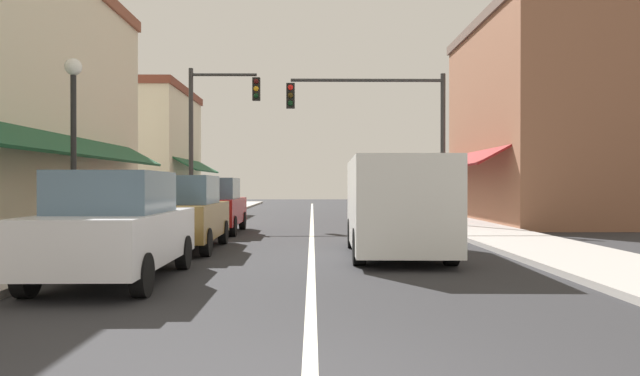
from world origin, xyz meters
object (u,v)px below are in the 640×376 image
van_in_lane (396,203)px  traffic_signal_left_corner (212,122)px  street_lamp_left_near (73,121)px  traffic_signal_mast_arm (387,121)px  parked_car_nearest_left (116,227)px  parked_car_third_left (213,206)px  parked_car_second_left (182,213)px

van_in_lane → traffic_signal_left_corner: 12.29m
street_lamp_left_near → traffic_signal_mast_arm: bearing=48.4°
parked_car_nearest_left → street_lamp_left_near: street_lamp_left_near is taller
parked_car_third_left → street_lamp_left_near: 6.96m
parked_car_nearest_left → street_lamp_left_near: 4.21m
traffic_signal_left_corner → parked_car_third_left: bearing=-80.1°
parked_car_nearest_left → traffic_signal_left_corner: bearing=92.8°
parked_car_nearest_left → parked_car_third_left: bearing=89.8°
parked_car_second_left → van_in_lane: 5.08m
street_lamp_left_near → parked_car_nearest_left: bearing=-58.3°
parked_car_nearest_left → parked_car_second_left: 4.58m
parked_car_second_left → parked_car_third_left: 4.94m
parked_car_nearest_left → parked_car_third_left: 9.53m
traffic_signal_left_corner → traffic_signal_mast_arm: bearing=-16.1°
parked_car_nearest_left → traffic_signal_mast_arm: size_ratio=0.71×
parked_car_second_left → street_lamp_left_near: street_lamp_left_near is taller
parked_car_nearest_left → street_lamp_left_near: size_ratio=0.97×
parked_car_second_left → parked_car_third_left: bearing=90.2°
parked_car_second_left → traffic_signal_left_corner: (-0.85, 9.31, 3.14)m
traffic_signal_mast_arm → traffic_signal_left_corner: bearing=163.9°
street_lamp_left_near → traffic_signal_left_corner: bearing=84.0°
traffic_signal_left_corner → street_lamp_left_near: bearing=-96.0°
parked_car_third_left → van_in_lane: bearing=-51.1°
parked_car_second_left → traffic_signal_left_corner: size_ratio=0.67×
traffic_signal_left_corner → parked_car_second_left: bearing=-84.8°
parked_car_nearest_left → traffic_signal_left_corner: size_ratio=0.67×
traffic_signal_mast_arm → traffic_signal_left_corner: 6.97m
van_in_lane → traffic_signal_mast_arm: size_ratio=0.90×
traffic_signal_mast_arm → parked_car_nearest_left: bearing=-116.2°
parked_car_third_left → traffic_signal_mast_arm: size_ratio=0.71×
traffic_signal_mast_arm → street_lamp_left_near: size_ratio=1.37×
traffic_signal_mast_arm → parked_car_third_left: bearing=-157.7°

